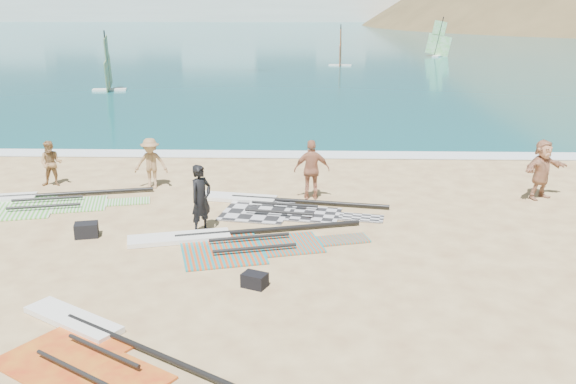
{
  "coord_description": "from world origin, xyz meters",
  "views": [
    {
      "loc": [
        1.64,
        -12.87,
        6.18
      ],
      "look_at": [
        1.17,
        4.0,
        1.0
      ],
      "focal_mm": 40.0,
      "sensor_mm": 36.0,
      "label": 1
    }
  ],
  "objects_px": {
    "rig_orange": "(230,242)",
    "beachgoer_back": "(312,170)",
    "gear_bag_near": "(86,230)",
    "beachgoer_left": "(51,164)",
    "rig_red": "(90,347)",
    "person_wetsuit": "(201,199)",
    "rig_green": "(31,202)",
    "gear_bag_far": "(255,280)",
    "beachgoer_mid": "(151,163)",
    "rig_grey": "(270,206)",
    "beachgoer_right": "(542,169)"
  },
  "relations": [
    {
      "from": "person_wetsuit",
      "to": "rig_grey",
      "type": "bearing_deg",
      "value": -1.55
    },
    {
      "from": "rig_orange",
      "to": "beachgoer_left",
      "type": "height_order",
      "value": "beachgoer_left"
    },
    {
      "from": "beachgoer_mid",
      "to": "rig_orange",
      "type": "bearing_deg",
      "value": -58.34
    },
    {
      "from": "rig_grey",
      "to": "beachgoer_right",
      "type": "relative_size",
      "value": 3.19
    },
    {
      "from": "gear_bag_near",
      "to": "beachgoer_mid",
      "type": "height_order",
      "value": "beachgoer_mid"
    },
    {
      "from": "beachgoer_mid",
      "to": "rig_red",
      "type": "bearing_deg",
      "value": -84.2
    },
    {
      "from": "gear_bag_far",
      "to": "rig_red",
      "type": "bearing_deg",
      "value": -135.97
    },
    {
      "from": "rig_green",
      "to": "beachgoer_left",
      "type": "height_order",
      "value": "beachgoer_left"
    },
    {
      "from": "beachgoer_left",
      "to": "rig_red",
      "type": "bearing_deg",
      "value": -71.32
    },
    {
      "from": "beachgoer_left",
      "to": "beachgoer_right",
      "type": "distance_m",
      "value": 16.03
    },
    {
      "from": "gear_bag_near",
      "to": "beachgoer_left",
      "type": "height_order",
      "value": "beachgoer_left"
    },
    {
      "from": "person_wetsuit",
      "to": "beachgoer_back",
      "type": "bearing_deg",
      "value": -7.76
    },
    {
      "from": "rig_orange",
      "to": "rig_red",
      "type": "bearing_deg",
      "value": -125.11
    },
    {
      "from": "rig_red",
      "to": "person_wetsuit",
      "type": "height_order",
      "value": "person_wetsuit"
    },
    {
      "from": "person_wetsuit",
      "to": "beachgoer_mid",
      "type": "distance_m",
      "value": 4.77
    },
    {
      "from": "rig_green",
      "to": "rig_orange",
      "type": "height_order",
      "value": "same"
    },
    {
      "from": "beachgoer_back",
      "to": "beachgoer_right",
      "type": "xyz_separation_m",
      "value": [
        7.25,
        0.28,
        -0.0
      ]
    },
    {
      "from": "rig_green",
      "to": "rig_red",
      "type": "height_order",
      "value": "rig_green"
    },
    {
      "from": "gear_bag_near",
      "to": "beachgoer_back",
      "type": "relative_size",
      "value": 0.32
    },
    {
      "from": "rig_red",
      "to": "beachgoer_left",
      "type": "relative_size",
      "value": 3.11
    },
    {
      "from": "gear_bag_far",
      "to": "beachgoer_back",
      "type": "bearing_deg",
      "value": 78.62
    },
    {
      "from": "rig_grey",
      "to": "rig_red",
      "type": "bearing_deg",
      "value": -98.27
    },
    {
      "from": "rig_red",
      "to": "beachgoer_right",
      "type": "xyz_separation_m",
      "value": [
        11.34,
        9.45,
        0.9
      ]
    },
    {
      "from": "gear_bag_near",
      "to": "person_wetsuit",
      "type": "relative_size",
      "value": 0.32
    },
    {
      "from": "beachgoer_mid",
      "to": "gear_bag_near",
      "type": "bearing_deg",
      "value": -99.75
    },
    {
      "from": "beachgoer_left",
      "to": "gear_bag_far",
      "type": "bearing_deg",
      "value": -51.36
    },
    {
      "from": "gear_bag_far",
      "to": "beachgoer_left",
      "type": "relative_size",
      "value": 0.34
    },
    {
      "from": "rig_red",
      "to": "gear_bag_near",
      "type": "xyz_separation_m",
      "value": [
        -1.94,
        5.65,
        0.14
      ]
    },
    {
      "from": "person_wetsuit",
      "to": "beachgoer_mid",
      "type": "bearing_deg",
      "value": 65.67
    },
    {
      "from": "rig_grey",
      "to": "gear_bag_near",
      "type": "distance_m",
      "value": 5.43
    },
    {
      "from": "rig_red",
      "to": "gear_bag_far",
      "type": "xyz_separation_m",
      "value": [
        2.8,
        2.7,
        0.11
      ]
    },
    {
      "from": "gear_bag_near",
      "to": "gear_bag_far",
      "type": "distance_m",
      "value": 5.58
    },
    {
      "from": "rig_orange",
      "to": "beachgoer_back",
      "type": "height_order",
      "value": "beachgoer_back"
    },
    {
      "from": "rig_orange",
      "to": "gear_bag_near",
      "type": "bearing_deg",
      "value": 159.7
    },
    {
      "from": "gear_bag_far",
      "to": "beachgoer_left",
      "type": "bearing_deg",
      "value": 134.08
    },
    {
      "from": "rig_green",
      "to": "rig_orange",
      "type": "xyz_separation_m",
      "value": [
        6.55,
        -3.15,
        0.0
      ]
    },
    {
      "from": "rig_red",
      "to": "person_wetsuit",
      "type": "xyz_separation_m",
      "value": [
        1.1,
        6.08,
        0.9
      ]
    },
    {
      "from": "rig_orange",
      "to": "gear_bag_far",
      "type": "distance_m",
      "value": 2.71
    },
    {
      "from": "beachgoer_mid",
      "to": "beachgoer_right",
      "type": "height_order",
      "value": "beachgoer_right"
    },
    {
      "from": "rig_orange",
      "to": "rig_green",
      "type": "bearing_deg",
      "value": 139.46
    },
    {
      "from": "gear_bag_far",
      "to": "person_wetsuit",
      "type": "height_order",
      "value": "person_wetsuit"
    },
    {
      "from": "rig_green",
      "to": "gear_bag_near",
      "type": "xyz_separation_m",
      "value": [
        2.66,
        -2.78,
        0.14
      ]
    },
    {
      "from": "gear_bag_near",
      "to": "beachgoer_left",
      "type": "distance_m",
      "value": 5.51
    },
    {
      "from": "beachgoer_left",
      "to": "gear_bag_near",
      "type": "bearing_deg",
      "value": -65.62
    },
    {
      "from": "rig_grey",
      "to": "rig_orange",
      "type": "distance_m",
      "value": 3.12
    },
    {
      "from": "rig_grey",
      "to": "rig_green",
      "type": "xyz_separation_m",
      "value": [
        -7.41,
        0.15,
        0.0
      ]
    },
    {
      "from": "rig_grey",
      "to": "gear_bag_near",
      "type": "relative_size",
      "value": 10.06
    },
    {
      "from": "rig_orange",
      "to": "person_wetsuit",
      "type": "bearing_deg",
      "value": 121.99
    },
    {
      "from": "beachgoer_back",
      "to": "gear_bag_far",
      "type": "bearing_deg",
      "value": 74.02
    },
    {
      "from": "rig_red",
      "to": "beachgoer_mid",
      "type": "bearing_deg",
      "value": 129.87
    }
  ]
}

